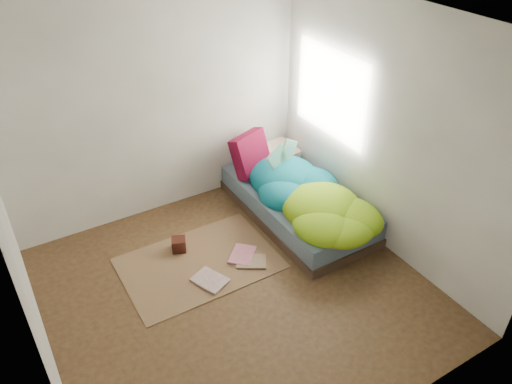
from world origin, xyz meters
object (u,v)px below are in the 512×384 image
at_px(wooden_box, 179,244).
at_px(floor_book_b, 231,253).
at_px(open_book, 283,147).
at_px(pillow_magenta, 251,154).
at_px(floor_book_a, 202,287).
at_px(bed, 297,204).

height_order(wooden_box, floor_book_b, wooden_box).
bearing_deg(open_book, wooden_box, 169.79).
xyz_separation_m(pillow_magenta, floor_book_a, (-1.28, -1.22, -0.57)).
relative_size(open_book, wooden_box, 2.89).
height_order(bed, floor_book_a, bed).
xyz_separation_m(bed, wooden_box, (-1.46, 0.14, -0.08)).
height_order(bed, floor_book_b, bed).
bearing_deg(pillow_magenta, open_book, -83.26).
relative_size(bed, open_book, 4.67).
xyz_separation_m(wooden_box, floor_book_a, (-0.05, -0.66, -0.06)).
bearing_deg(bed, open_book, 94.01).
relative_size(pillow_magenta, floor_book_b, 1.55).
height_order(wooden_box, floor_book_a, wooden_box).
distance_m(bed, wooden_box, 1.47).
bearing_deg(floor_book_a, pillow_magenta, 20.37).
relative_size(open_book, floor_book_a, 1.25).
bearing_deg(bed, pillow_magenta, 108.34).
bearing_deg(wooden_box, floor_book_b, -38.59).
height_order(open_book, floor_book_a, open_book).
height_order(pillow_magenta, floor_book_b, pillow_magenta).
distance_m(bed, floor_book_a, 1.61).
bearing_deg(floor_book_b, open_book, 72.55).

